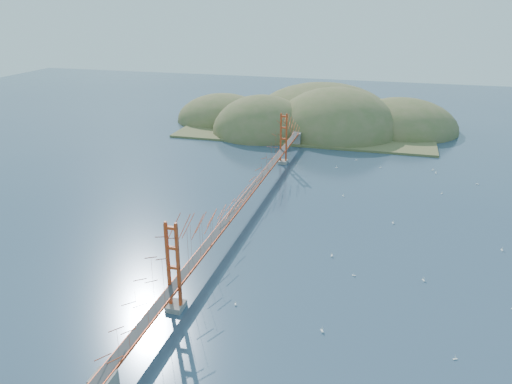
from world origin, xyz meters
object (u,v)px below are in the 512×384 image
(sailboat_1, at_px, (393,223))
(sailboat_2, at_px, (354,275))
(sailboat_0, at_px, (332,255))
(bridge, at_px, (246,176))

(sailboat_1, bearing_deg, sailboat_2, -104.27)
(sailboat_0, relative_size, sailboat_1, 1.08)
(bridge, height_order, sailboat_0, bridge)
(bridge, bearing_deg, sailboat_1, 6.01)
(sailboat_1, relative_size, sailboat_2, 1.17)
(sailboat_0, bearing_deg, bridge, 145.02)
(bridge, distance_m, sailboat_2, 27.05)
(sailboat_0, bearing_deg, sailboat_1, 59.32)
(bridge, distance_m, sailboat_0, 21.51)
(sailboat_2, bearing_deg, sailboat_0, 127.49)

